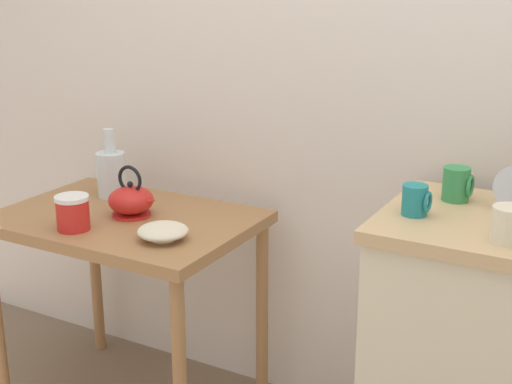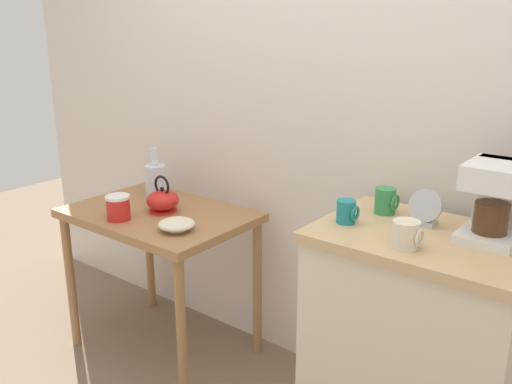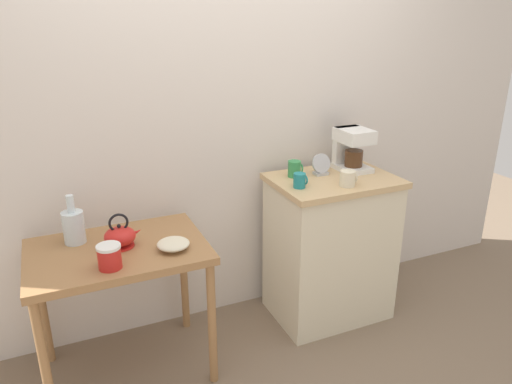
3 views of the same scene
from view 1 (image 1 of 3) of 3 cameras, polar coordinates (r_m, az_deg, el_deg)
back_wall at (r=2.36m, az=11.73°, el=13.07°), size 4.40×0.10×2.80m
wooden_table at (r=2.56m, az=-10.15°, el=-3.89°), size 0.87×0.60×0.74m
kitchen_counter at (r=2.18m, az=19.04°, el=-13.86°), size 0.73×0.53×0.92m
bowl_stoneware at (r=2.27m, az=-7.35°, el=-3.09°), size 0.16×0.16×0.05m
teakettle at (r=2.50m, az=-9.79°, el=-0.63°), size 0.19×0.16×0.18m
glass_carafe_vase at (r=2.72m, az=-11.34°, el=1.51°), size 0.11×0.11×0.26m
canister_enamel at (r=2.41m, az=-14.25°, el=-1.59°), size 0.11×0.11×0.11m
mug_tall_green at (r=2.13m, az=15.56°, el=0.60°), size 0.08×0.08×0.10m
mug_small_cream at (r=1.84m, az=19.42°, el=-2.45°), size 0.09×0.09×0.09m
mug_dark_teal at (r=1.98m, az=12.47°, el=-0.63°), size 0.08×0.07×0.08m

